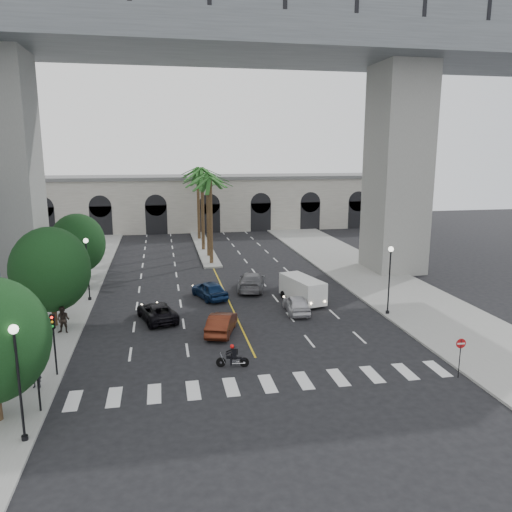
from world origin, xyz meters
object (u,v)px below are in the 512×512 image
(lamp_post_left_far, at_px, (87,264))
(lamp_post_right, at_px, (390,274))
(car_b, at_px, (222,323))
(car_d, at_px, (252,281))
(pedestrian_b, at_px, (63,320))
(car_c, at_px, (157,312))
(car_e, at_px, (209,290))
(lamp_post_left_near, at_px, (18,373))
(traffic_signal_far, at_px, (54,334))
(motorcycle_rider, at_px, (234,357))
(traffic_signal_near, at_px, (36,364))
(do_not_enter_sign, at_px, (460,349))
(cargo_van, at_px, (303,289))
(car_a, at_px, (296,304))
(pedestrian_a, at_px, (36,373))

(lamp_post_left_far, height_order, lamp_post_right, same)
(car_b, xyz_separation_m, car_d, (4.00, 10.49, 0.07))
(lamp_post_right, distance_m, pedestrian_b, 23.58)
(car_c, height_order, car_d, car_d)
(car_e, bearing_deg, lamp_post_left_near, 44.70)
(lamp_post_left_near, height_order, traffic_signal_far, lamp_post_left_near)
(traffic_signal_far, distance_m, car_e, 16.79)
(motorcycle_rider, bearing_deg, traffic_signal_near, -149.47)
(pedestrian_b, distance_m, do_not_enter_sign, 25.13)
(lamp_post_right, height_order, car_d, lamp_post_right)
(car_c, height_order, pedestrian_b, pedestrian_b)
(motorcycle_rider, bearing_deg, traffic_signal_far, -172.05)
(lamp_post_right, distance_m, car_e, 14.89)
(lamp_post_right, bearing_deg, car_b, -173.72)
(car_d, bearing_deg, lamp_post_left_near, 72.19)
(car_c, bearing_deg, cargo_van, 175.52)
(traffic_signal_far, xyz_separation_m, pedestrian_b, (-0.78, 6.75, -1.44))
(do_not_enter_sign, bearing_deg, cargo_van, 109.71)
(lamp_post_right, distance_m, do_not_enter_sign, 10.92)
(traffic_signal_near, distance_m, motorcycle_rider, 10.57)
(car_b, bearing_deg, traffic_signal_near, 60.63)
(traffic_signal_near, bearing_deg, do_not_enter_sign, -0.70)
(car_a, distance_m, pedestrian_a, 19.46)
(traffic_signal_near, bearing_deg, pedestrian_a, 105.60)
(motorcycle_rider, distance_m, car_d, 16.58)
(traffic_signal_near, height_order, motorcycle_rider, traffic_signal_near)
(lamp_post_left_near, relative_size, car_e, 1.20)
(lamp_post_right, relative_size, car_e, 1.20)
(lamp_post_left_near, xyz_separation_m, cargo_van, (17.34, 17.42, -2.06))
(lamp_post_left_near, distance_m, cargo_van, 24.67)
(pedestrian_b, xyz_separation_m, do_not_enter_sign, (22.58, -11.02, 0.58))
(lamp_post_left_near, distance_m, car_b, 15.44)
(lamp_post_left_near, height_order, car_c, lamp_post_left_near)
(traffic_signal_near, bearing_deg, car_e, 60.78)
(lamp_post_left_near, bearing_deg, pedestrian_b, 92.94)
(lamp_post_right, xyz_separation_m, car_d, (-8.90, 9.07, -2.43))
(traffic_signal_near, bearing_deg, car_d, 54.80)
(motorcycle_rider, relative_size, cargo_van, 0.37)
(lamp_post_left_near, height_order, traffic_signal_near, lamp_post_left_near)
(traffic_signal_far, bearing_deg, car_a, 27.77)
(traffic_signal_far, relative_size, car_d, 0.67)
(car_c, bearing_deg, car_b, 125.38)
(pedestrian_b, bearing_deg, lamp_post_left_near, -73.87)
(car_a, xyz_separation_m, car_e, (-6.25, 5.07, 0.06))
(lamp_post_left_far, distance_m, car_d, 14.15)
(do_not_enter_sign, bearing_deg, pedestrian_a, 175.83)
(pedestrian_a, xyz_separation_m, do_not_enter_sign, (22.52, -2.84, 0.68))
(lamp_post_left_far, distance_m, pedestrian_b, 8.07)
(do_not_enter_sign, bearing_deg, car_d, 114.97)
(traffic_signal_far, relative_size, car_a, 0.89)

